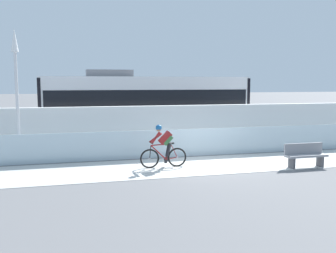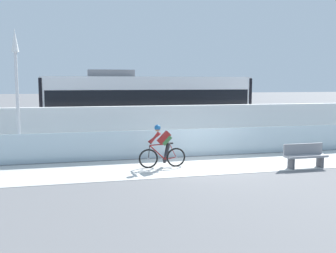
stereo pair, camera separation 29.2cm
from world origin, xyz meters
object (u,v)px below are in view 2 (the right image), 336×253
at_px(cyclist_on_bike, 162,147).
at_px(lamp_post_antenna, 17,79).
at_px(bench, 305,155).
at_px(tram, 148,106).

relative_size(cyclist_on_bike, lamp_post_antenna, 0.34).
xyz_separation_m(lamp_post_antenna, bench, (10.38, -3.44, -2.81)).
height_order(tram, bench, tram).
xyz_separation_m(cyclist_on_bike, bench, (5.11, -1.29, -0.30)).
height_order(tram, cyclist_on_bike, tram).
distance_m(cyclist_on_bike, lamp_post_antenna, 6.22).
height_order(cyclist_on_bike, lamp_post_antenna, lamp_post_antenna).
height_order(tram, lamp_post_antenna, lamp_post_antenna).
bearing_deg(tram, lamp_post_antenna, -141.87).
height_order(lamp_post_antenna, bench, lamp_post_antenna).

